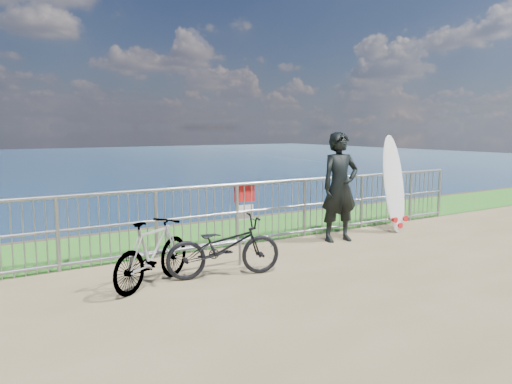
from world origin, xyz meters
TOP-DOWN VIEW (x-y plane):
  - grass_strip at (0.00, 2.70)m, footprint 120.00×120.00m
  - railing at (0.01, 1.60)m, footprint 10.06×0.10m
  - surfer at (1.30, 0.94)m, footprint 0.81×0.60m
  - surfboard at (2.80, 1.00)m, footprint 0.55×0.49m
  - bicycle_near at (-1.58, 0.12)m, footprint 1.72×0.94m
  - bicycle_far at (-2.58, 0.25)m, footprint 1.50×1.12m
  - bike_rack at (-1.94, 0.51)m, footprint 1.90×0.05m

SIDE VIEW (x-z plane):
  - grass_strip at x=0.00m, z-range 0.01..0.01m
  - bike_rack at x=-1.94m, z-range 0.13..0.52m
  - bicycle_near at x=-1.58m, z-range 0.00..0.86m
  - bicycle_far at x=-2.58m, z-range 0.00..0.90m
  - railing at x=0.01m, z-range 0.01..1.14m
  - surfboard at x=2.80m, z-range -0.08..1.88m
  - surfer at x=1.30m, z-range 0.00..2.01m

